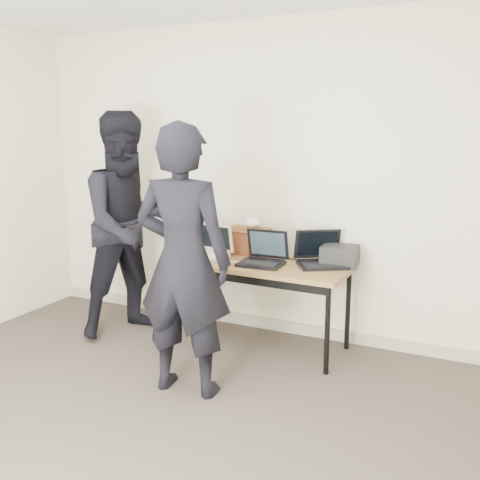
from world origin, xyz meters
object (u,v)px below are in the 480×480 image
Objects in this scene: leather_satchel at (249,240)px; person_observer at (130,225)px; laptop_beige at (207,251)px; desk at (258,270)px; laptop_right at (320,257)px; equipment_box at (340,256)px; person_typist at (183,262)px; laptop_center at (263,257)px.

leather_satchel is 1.05m from person_observer.
desk is at bearing 15.45° from laptop_beige.
laptop_right is (0.94, 0.18, 0.01)m from laptop_beige.
laptop_beige is 1.44× the size of equipment_box.
person_observer reaches higher than desk.
person_typist is 0.95× the size of person_observer.
person_observer is at bearing -43.67° from person_typist.
desk is 3.01× the size of laptop_right.
person_typist reaches higher than laptop_beige.
laptop_beige is 0.96m from person_typist.
laptop_right reaches higher than laptop_center.
equipment_box is 1.37m from person_typist.
desk is at bearing -47.55° from leather_satchel.
laptop_right is at bearing 19.33° from laptop_center.
leather_satchel reaches higher than desk.
person_typist is 1.26m from person_observer.
person_observer reaches higher than laptop_right.
laptop_center is 0.97× the size of leather_satchel.
person_observer reaches higher than laptop_beige.
laptop_center is 0.19× the size of person_typist.
person_observer is at bearing -168.53° from equipment_box.
person_typist is at bearing -98.00° from person_observer.
desk is 0.34m from leather_satchel.
person_typist is (-0.20, -0.91, 0.14)m from laptop_center.
equipment_box is 1.82m from person_observer.
laptop_beige is at bearing -49.71° from person_observer.
laptop_right is 1.36× the size of leather_satchel.
laptop_center reaches higher than equipment_box.
equipment_box is (1.09, 0.23, 0.02)m from laptop_beige.
equipment_box is at bearing 22.84° from laptop_beige.
equipment_box is at bearing 18.26° from laptop_center.
leather_satchel is at bearing 141.24° from laptop_right.
desk is 4.10× the size of leather_satchel.
leather_satchel is at bearing 177.48° from equipment_box.
person_typist is (0.04, -1.16, 0.08)m from leather_satchel.
person_typist reaches higher than leather_satchel.
laptop_center is (0.51, 0.02, 0.01)m from laptop_beige.
laptop_beige is 0.21× the size of person_observer.
person_typist reaches higher than equipment_box.
laptop_beige is at bearing 159.15° from laptop_right.
desk is 0.98m from person_typist.
leather_satchel is (-0.66, 0.08, 0.06)m from laptop_right.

